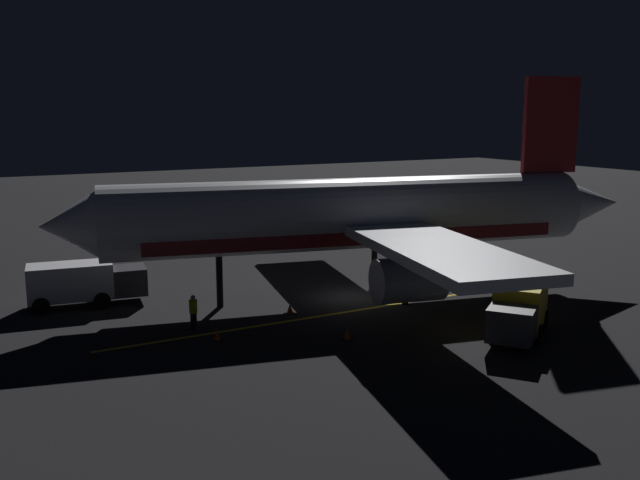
% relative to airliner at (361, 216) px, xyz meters
% --- Properties ---
extents(ground_plane, '(180.00, 180.00, 0.20)m').
position_rel_airliner_xyz_m(ground_plane, '(0.13, 0.57, -4.75)').
color(ground_plane, black).
extents(apron_guide_stripe, '(0.44, 21.93, 0.01)m').
position_rel_airliner_xyz_m(apron_guide_stripe, '(-2.39, 4.57, -4.65)').
color(apron_guide_stripe, gold).
rests_on(apron_guide_stripe, ground_plane).
extents(airliner, '(30.12, 34.24, 12.53)m').
position_rel_airliner_xyz_m(airliner, '(0.00, 0.00, 0.00)').
color(airliner, silver).
rests_on(airliner, ground_plane).
extents(baggage_truck, '(3.00, 6.41, 2.37)m').
position_rel_airliner_xyz_m(baggage_truck, '(5.72, 14.31, -3.42)').
color(baggage_truck, silver).
rests_on(baggage_truck, ground_plane).
extents(catering_truck, '(4.91, 5.56, 2.50)m').
position_rel_airliner_xyz_m(catering_truck, '(-9.78, -2.63, -3.39)').
color(catering_truck, gold).
rests_on(catering_truck, ground_plane).
extents(ground_crew_worker, '(0.40, 0.40, 1.74)m').
position_rel_airliner_xyz_m(ground_crew_worker, '(-1.36, 10.45, -3.76)').
color(ground_crew_worker, black).
rests_on(ground_crew_worker, ground_plane).
extents(traffic_cone_near_left, '(0.50, 0.50, 0.55)m').
position_rel_airliner_xyz_m(traffic_cone_near_left, '(-3.41, 10.03, -4.40)').
color(traffic_cone_near_left, '#EA590F').
rests_on(traffic_cone_near_left, ground_plane).
extents(traffic_cone_near_right, '(0.50, 0.50, 0.55)m').
position_rel_airliner_xyz_m(traffic_cone_near_right, '(-1.19, 5.11, -4.40)').
color(traffic_cone_near_right, '#EA590F').
rests_on(traffic_cone_near_right, ground_plane).
extents(traffic_cone_under_wing, '(0.50, 0.50, 0.55)m').
position_rel_airliner_xyz_m(traffic_cone_under_wing, '(-6.24, 4.68, -4.40)').
color(traffic_cone_under_wing, '#EA590F').
rests_on(traffic_cone_under_wing, ground_plane).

